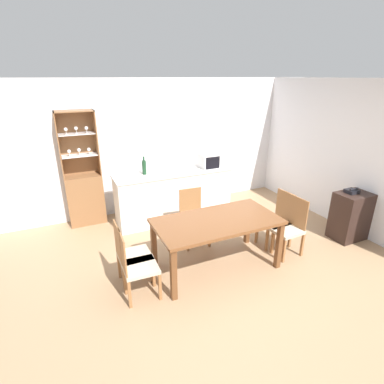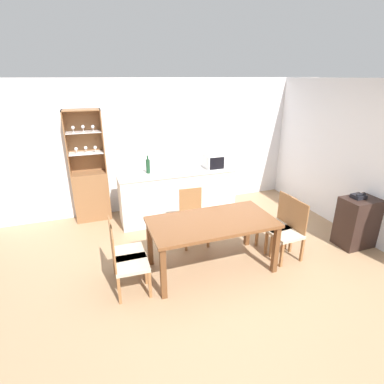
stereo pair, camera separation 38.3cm
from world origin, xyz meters
The scene contains 15 objects.
ground_plane centered at (0.00, 0.00, 0.00)m, with size 18.00×18.00×0.00m, color #A37F5B.
wall_back centered at (0.00, 2.63, 1.27)m, with size 6.80×0.06×2.55m.
wall_right centered at (2.58, 0.30, 1.27)m, with size 0.06×4.60×2.55m.
kitchen_counter centered at (-0.11, 1.92, 0.47)m, with size 2.19×0.58×0.94m.
display_cabinet centered at (-1.65, 2.44, 0.63)m, with size 0.63×0.33×2.05m.
dining_table centered at (-0.15, 0.20, 0.66)m, with size 1.71×0.89×0.75m.
dining_chair_head_far centered at (-0.15, 0.97, 0.43)m, with size 0.43×0.43×0.89m.
dining_chair_side_right_near centered at (1.03, 0.07, 0.43)m, with size 0.43×0.43×0.89m.
dining_chair_side_left_near centered at (-1.33, 0.07, 0.43)m, with size 0.43×0.43×0.89m.
dining_chair_side_right_far centered at (1.02, 0.34, 0.43)m, with size 0.44×0.44×0.89m.
dining_chair_side_left_far centered at (-1.33, 0.33, 0.43)m, with size 0.41×0.41×0.89m.
microwave centered at (0.66, 1.90, 1.07)m, with size 0.45×0.35×0.27m.
wine_bottle centered at (-0.64, 1.99, 1.07)m, with size 0.07×0.07×0.32m.
side_cabinet centered at (2.28, 0.00, 0.40)m, with size 0.55×0.41×0.81m.
telephone centered at (2.24, 0.04, 0.84)m, with size 0.19×0.17×0.09m.
Camera 2 is at (-1.63, -3.13, 2.58)m, focal length 28.00 mm.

